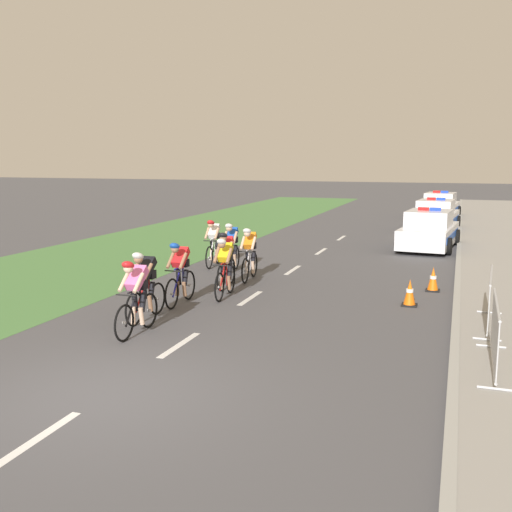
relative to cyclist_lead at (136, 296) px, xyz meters
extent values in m
plane|color=#4C4C51|center=(1.10, -2.87, -0.79)|extent=(160.00, 160.00, 0.00)
cube|color=#9E9E99|center=(5.98, 11.13, -0.72)|extent=(0.16, 60.00, 0.13)
cube|color=#4C7F42|center=(-5.80, 11.13, -0.78)|extent=(7.00, 60.00, 0.01)
cube|color=white|center=(1.10, -4.34, -0.78)|extent=(0.14, 1.60, 0.01)
cube|color=white|center=(1.10, -0.34, -0.78)|extent=(0.14, 1.60, 0.01)
cube|color=white|center=(1.10, 3.66, -0.78)|extent=(0.14, 1.60, 0.01)
cube|color=white|center=(1.10, 7.66, -0.78)|extent=(0.14, 1.60, 0.01)
cube|color=white|center=(1.10, 11.66, -0.78)|extent=(0.14, 1.60, 0.01)
cube|color=white|center=(1.10, 15.66, -0.78)|extent=(0.14, 1.60, 0.01)
torus|color=black|center=(0.01, -0.48, -0.42)|extent=(0.06, 0.72, 0.72)
cylinder|color=#99999E|center=(0.01, -0.48, -0.42)|extent=(0.06, 0.06, 0.06)
torus|color=black|center=(-0.01, 0.52, -0.42)|extent=(0.06, 0.72, 0.72)
cylinder|color=#99999E|center=(-0.01, 0.52, -0.42)|extent=(0.06, 0.06, 0.06)
cylinder|color=black|center=(0.00, -0.03, 0.11)|extent=(0.05, 0.55, 0.04)
cylinder|color=black|center=(0.00, -0.20, -0.21)|extent=(0.05, 0.48, 0.63)
cylinder|color=black|center=(0.00, 0.17, -0.19)|extent=(0.04, 0.04, 0.65)
cylinder|color=black|center=(0.01, -0.38, 0.09)|extent=(0.42, 0.04, 0.03)
cube|color=black|center=(0.00, 0.17, 0.15)|extent=(0.10, 0.22, 0.05)
cube|color=pink|center=(0.00, 0.05, 0.35)|extent=(0.29, 0.55, 0.46)
cube|color=black|center=(0.00, 0.16, 0.19)|extent=(0.28, 0.21, 0.18)
cylinder|color=black|center=(0.09, 0.11, -0.15)|extent=(0.11, 0.23, 0.40)
cylinder|color=beige|center=(0.09, 0.03, -0.41)|extent=(0.09, 0.16, 0.36)
cylinder|color=black|center=(-0.09, 0.11, -0.15)|extent=(0.11, 0.17, 0.40)
cylinder|color=beige|center=(-0.09, 0.03, -0.41)|extent=(0.09, 0.12, 0.36)
cylinder|color=beige|center=(0.16, -0.16, 0.30)|extent=(0.08, 0.40, 0.35)
cylinder|color=beige|center=(-0.16, -0.17, 0.30)|extent=(0.08, 0.40, 0.35)
sphere|color=beige|center=(0.01, -0.25, 0.59)|extent=(0.19, 0.19, 0.19)
ellipsoid|color=red|center=(0.01, -0.26, 0.66)|extent=(0.24, 0.32, 0.24)
torus|color=black|center=(-0.35, 0.52, -0.42)|extent=(0.04, 0.72, 0.72)
cylinder|color=#99999E|center=(-0.35, 0.52, -0.42)|extent=(0.06, 0.06, 0.06)
torus|color=black|center=(-0.35, 1.52, -0.42)|extent=(0.04, 0.72, 0.72)
cylinder|color=#99999E|center=(-0.35, 1.52, -0.42)|extent=(0.06, 0.06, 0.06)
cylinder|color=#B21919|center=(-0.35, 0.97, 0.11)|extent=(0.04, 0.55, 0.04)
cylinder|color=#B21919|center=(-0.35, 0.79, -0.21)|extent=(0.04, 0.48, 0.63)
cylinder|color=#B21919|center=(-0.35, 1.17, -0.19)|extent=(0.04, 0.04, 0.65)
cylinder|color=black|center=(-0.35, 0.62, 0.09)|extent=(0.42, 0.03, 0.03)
cube|color=black|center=(-0.35, 1.17, 0.15)|extent=(0.10, 0.22, 0.05)
cube|color=black|center=(-0.35, 1.04, 0.35)|extent=(0.28, 0.54, 0.46)
cube|color=black|center=(-0.35, 1.16, 0.19)|extent=(0.28, 0.20, 0.18)
cylinder|color=black|center=(-0.26, 1.11, -0.15)|extent=(0.11, 0.22, 0.40)
cylinder|color=#9E7051|center=(-0.26, 1.03, -0.41)|extent=(0.09, 0.15, 0.36)
cylinder|color=black|center=(-0.44, 1.11, -0.15)|extent=(0.11, 0.17, 0.40)
cylinder|color=#9E7051|center=(-0.44, 1.03, -0.41)|extent=(0.09, 0.12, 0.36)
cylinder|color=#9E7051|center=(-0.19, 0.83, 0.30)|extent=(0.08, 0.40, 0.35)
cylinder|color=#9E7051|center=(-0.51, 0.83, 0.30)|extent=(0.08, 0.40, 0.35)
sphere|color=#9E7051|center=(-0.35, 0.74, 0.59)|extent=(0.19, 0.19, 0.19)
ellipsoid|color=white|center=(-0.35, 0.73, 0.66)|extent=(0.23, 0.31, 0.24)
torus|color=black|center=(-0.26, 2.04, -0.42)|extent=(0.07, 0.73, 0.72)
cylinder|color=#99999E|center=(-0.26, 2.04, -0.42)|extent=(0.06, 0.06, 0.06)
torus|color=black|center=(-0.29, 3.04, -0.42)|extent=(0.07, 0.73, 0.72)
cylinder|color=#99999E|center=(-0.29, 3.04, -0.42)|extent=(0.06, 0.06, 0.06)
cylinder|color=#1E1E99|center=(-0.27, 2.49, 0.11)|extent=(0.05, 0.55, 0.04)
cylinder|color=#1E1E99|center=(-0.26, 2.32, -0.21)|extent=(0.06, 0.48, 0.63)
cylinder|color=#1E1E99|center=(-0.28, 2.69, -0.19)|extent=(0.04, 0.04, 0.65)
cylinder|color=black|center=(-0.26, 2.14, 0.09)|extent=(0.42, 0.04, 0.03)
cube|color=black|center=(-0.28, 2.69, 0.15)|extent=(0.11, 0.22, 0.05)
cube|color=red|center=(-0.27, 2.57, 0.35)|extent=(0.30, 0.55, 0.46)
cube|color=black|center=(-0.28, 2.68, 0.19)|extent=(0.29, 0.21, 0.18)
cylinder|color=black|center=(-0.18, 2.63, -0.15)|extent=(0.12, 0.23, 0.40)
cylinder|color=#9E7051|center=(-0.18, 2.55, -0.41)|extent=(0.09, 0.16, 0.36)
cylinder|color=black|center=(-0.36, 2.63, -0.15)|extent=(0.12, 0.17, 0.40)
cylinder|color=#9E7051|center=(-0.36, 2.55, -0.41)|extent=(0.09, 0.13, 0.36)
cylinder|color=#9E7051|center=(-0.11, 2.36, 0.30)|extent=(0.09, 0.40, 0.35)
cylinder|color=#9E7051|center=(-0.43, 2.35, 0.30)|extent=(0.09, 0.40, 0.35)
sphere|color=#9E7051|center=(-0.26, 2.27, 0.59)|extent=(0.19, 0.19, 0.19)
ellipsoid|color=blue|center=(-0.26, 2.26, 0.66)|extent=(0.24, 0.32, 0.24)
torus|color=black|center=(0.51, 3.06, -0.42)|extent=(0.11, 0.73, 0.72)
cylinder|color=#99999E|center=(0.51, 3.06, -0.42)|extent=(0.06, 0.06, 0.06)
torus|color=black|center=(0.42, 4.06, -0.42)|extent=(0.11, 0.73, 0.72)
cylinder|color=#99999E|center=(0.42, 4.06, -0.42)|extent=(0.06, 0.06, 0.06)
cylinder|color=#B21919|center=(0.47, 3.51, 0.11)|extent=(0.08, 0.55, 0.04)
cylinder|color=#B21919|center=(0.49, 3.34, -0.21)|extent=(0.08, 0.48, 0.63)
cylinder|color=#B21919|center=(0.45, 3.71, -0.19)|extent=(0.04, 0.04, 0.65)
cylinder|color=black|center=(0.50, 3.16, 0.09)|extent=(0.42, 0.06, 0.03)
cube|color=black|center=(0.45, 3.71, 0.15)|extent=(0.12, 0.23, 0.05)
cube|color=yellow|center=(0.47, 3.58, 0.35)|extent=(0.33, 0.57, 0.46)
cube|color=black|center=(0.46, 3.70, 0.19)|extent=(0.30, 0.22, 0.18)
cylinder|color=black|center=(0.55, 3.66, -0.15)|extent=(0.13, 0.23, 0.40)
cylinder|color=#9E7051|center=(0.56, 3.58, -0.41)|extent=(0.10, 0.16, 0.36)
cylinder|color=black|center=(0.37, 3.64, -0.15)|extent=(0.12, 0.18, 0.40)
cylinder|color=#9E7051|center=(0.38, 3.56, -0.41)|extent=(0.10, 0.13, 0.36)
cylinder|color=#9E7051|center=(0.64, 3.38, 0.30)|extent=(0.11, 0.41, 0.35)
cylinder|color=#9E7051|center=(0.32, 3.36, 0.30)|extent=(0.11, 0.41, 0.35)
sphere|color=#9E7051|center=(0.49, 3.29, 0.59)|extent=(0.19, 0.19, 0.19)
ellipsoid|color=white|center=(0.49, 3.28, 0.66)|extent=(0.26, 0.33, 0.24)
torus|color=black|center=(0.10, 4.19, -0.42)|extent=(0.11, 0.72, 0.72)
cylinder|color=#99999E|center=(0.10, 4.19, -0.42)|extent=(0.07, 0.07, 0.06)
torus|color=black|center=(0.00, 5.19, -0.42)|extent=(0.11, 0.72, 0.72)
cylinder|color=#99999E|center=(0.00, 5.19, -0.42)|extent=(0.07, 0.07, 0.06)
cylinder|color=silver|center=(0.06, 4.64, 0.11)|extent=(0.09, 0.55, 0.04)
cylinder|color=silver|center=(0.07, 4.46, -0.21)|extent=(0.09, 0.48, 0.63)
cylinder|color=silver|center=(0.04, 4.84, -0.19)|extent=(0.04, 0.04, 0.65)
cylinder|color=black|center=(0.09, 4.29, 0.09)|extent=(0.42, 0.07, 0.03)
cube|color=black|center=(0.04, 4.84, 0.15)|extent=(0.12, 0.23, 0.05)
cube|color=red|center=(0.05, 4.71, 0.35)|extent=(0.33, 0.56, 0.47)
cube|color=black|center=(0.04, 4.83, 0.19)|extent=(0.30, 0.23, 0.18)
cylinder|color=black|center=(0.13, 4.79, -0.15)|extent=(0.13, 0.23, 0.40)
cylinder|color=#9E7051|center=(0.14, 4.71, -0.41)|extent=(0.10, 0.16, 0.36)
cylinder|color=black|center=(-0.05, 4.77, -0.15)|extent=(0.13, 0.18, 0.40)
cylinder|color=#9E7051|center=(-0.04, 4.69, -0.41)|extent=(0.10, 0.13, 0.36)
cylinder|color=#9E7051|center=(0.23, 4.51, 0.30)|extent=(0.11, 0.41, 0.35)
cylinder|color=#9E7051|center=(-0.09, 4.48, 0.30)|extent=(0.11, 0.41, 0.35)
sphere|color=#9E7051|center=(0.08, 4.41, 0.59)|extent=(0.19, 0.19, 0.19)
ellipsoid|color=black|center=(0.08, 4.40, 0.66)|extent=(0.26, 0.34, 0.24)
torus|color=black|center=(0.38, 5.28, -0.42)|extent=(0.11, 0.73, 0.72)
cylinder|color=#99999E|center=(0.38, 5.28, -0.42)|extent=(0.06, 0.06, 0.06)
torus|color=black|center=(0.29, 6.28, -0.42)|extent=(0.11, 0.73, 0.72)
cylinder|color=#99999E|center=(0.29, 6.28, -0.42)|extent=(0.06, 0.06, 0.06)
cylinder|color=silver|center=(0.34, 5.73, 0.11)|extent=(0.08, 0.55, 0.04)
cylinder|color=silver|center=(0.35, 5.56, -0.21)|extent=(0.08, 0.48, 0.63)
cylinder|color=silver|center=(0.32, 5.93, -0.19)|extent=(0.04, 0.04, 0.65)
cylinder|color=black|center=(0.37, 5.38, 0.09)|extent=(0.42, 0.06, 0.03)
cube|color=black|center=(0.32, 5.93, 0.15)|extent=(0.12, 0.23, 0.05)
cube|color=orange|center=(0.33, 5.81, 0.35)|extent=(0.33, 0.57, 0.46)
cube|color=black|center=(0.32, 5.92, 0.19)|extent=(0.30, 0.22, 0.18)
cylinder|color=black|center=(0.42, 5.88, -0.15)|extent=(0.13, 0.23, 0.40)
cylinder|color=beige|center=(0.42, 5.80, -0.41)|extent=(0.10, 0.16, 0.36)
cylinder|color=black|center=(0.24, 5.86, -0.15)|extent=(0.12, 0.18, 0.40)
cylinder|color=beige|center=(0.24, 5.78, -0.41)|extent=(0.10, 0.13, 0.36)
cylinder|color=beige|center=(0.51, 5.61, 0.30)|extent=(0.11, 0.41, 0.35)
cylinder|color=beige|center=(0.19, 5.58, 0.30)|extent=(0.11, 0.41, 0.35)
sphere|color=beige|center=(0.36, 5.51, 0.59)|extent=(0.19, 0.19, 0.19)
ellipsoid|color=white|center=(0.36, 5.50, 0.66)|extent=(0.26, 0.33, 0.24)
torus|color=black|center=(-0.55, 6.27, -0.42)|extent=(0.11, 0.72, 0.72)
cylinder|color=#99999E|center=(-0.55, 6.27, -0.42)|extent=(0.07, 0.07, 0.06)
torus|color=black|center=(-0.64, 7.26, -0.42)|extent=(0.11, 0.72, 0.72)
cylinder|color=#99999E|center=(-0.64, 7.26, -0.42)|extent=(0.07, 0.07, 0.06)
cylinder|color=silver|center=(-0.59, 6.72, 0.11)|extent=(0.09, 0.55, 0.04)
cylinder|color=silver|center=(-0.57, 6.54, -0.21)|extent=(0.09, 0.48, 0.63)
cylinder|color=silver|center=(-0.61, 6.92, -0.19)|extent=(0.04, 0.04, 0.65)
cylinder|color=black|center=(-0.56, 6.37, 0.09)|extent=(0.42, 0.07, 0.03)
cube|color=black|center=(-0.61, 6.92, 0.15)|extent=(0.12, 0.23, 0.05)
cube|color=blue|center=(-0.60, 6.79, 0.35)|extent=(0.33, 0.57, 0.46)
cube|color=black|center=(-0.61, 6.91, 0.19)|extent=(0.30, 0.23, 0.18)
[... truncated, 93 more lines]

